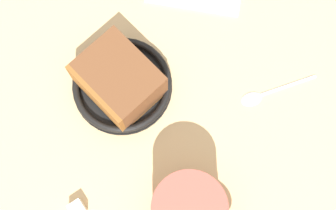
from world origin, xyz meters
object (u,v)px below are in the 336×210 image
(cake_slice, at_px, (119,80))
(teaspoon, at_px, (263,94))
(small_plate, at_px, (122,85))
(sugar_cube, at_px, (77,208))

(cake_slice, bearing_deg, teaspoon, -9.19)
(small_plate, height_order, sugar_cube, same)
(teaspoon, bearing_deg, sugar_cube, -154.52)
(cake_slice, xyz_separation_m, teaspoon, (0.19, -0.03, -0.03))
(small_plate, relative_size, cake_slice, 1.05)
(small_plate, height_order, cake_slice, cake_slice)
(small_plate, distance_m, sugar_cube, 0.18)
(cake_slice, distance_m, sugar_cube, 0.18)
(cake_slice, bearing_deg, small_plate, 37.34)
(sugar_cube, bearing_deg, small_plate, 65.51)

